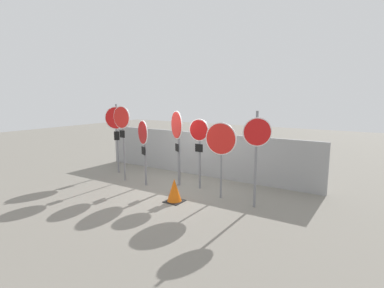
{
  "coord_description": "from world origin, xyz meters",
  "views": [
    {
      "loc": [
        5.49,
        -7.45,
        2.87
      ],
      "look_at": [
        0.72,
        0.0,
        1.44
      ],
      "focal_mm": 28.0,
      "sensor_mm": 36.0,
      "label": 1
    }
  ],
  "objects": [
    {
      "name": "stop_sign_1",
      "position": [
        -1.79,
        -0.38,
        1.95
      ],
      "size": [
        0.75,
        0.12,
        2.54
      ],
      "rotation": [
        0.0,
        0.0,
        -0.03
      ],
      "color": "slate",
      "rests_on": "ground"
    },
    {
      "name": "stop_sign_5",
      "position": [
        1.79,
        -0.19,
        1.6
      ],
      "size": [
        0.9,
        0.15,
        2.16
      ],
      "rotation": [
        0.0,
        0.0,
        0.09
      ],
      "color": "slate",
      "rests_on": "ground"
    },
    {
      "name": "stop_sign_2",
      "position": [
        -0.86,
        -0.38,
        1.51
      ],
      "size": [
        0.7,
        0.38,
        2.11
      ],
      "rotation": [
        0.0,
        0.0,
        -0.48
      ],
      "color": "slate",
      "rests_on": "ground"
    },
    {
      "name": "traffic_cone_0",
      "position": [
        0.85,
        -1.09,
        0.32
      ],
      "size": [
        0.48,
        0.48,
        0.64
      ],
      "color": "black",
      "rests_on": "ground"
    },
    {
      "name": "stop_sign_3",
      "position": [
        0.06,
        0.18,
        1.68
      ],
      "size": [
        0.75,
        0.51,
        2.4
      ],
      "rotation": [
        0.0,
        0.0,
        -0.59
      ],
      "color": "slate",
      "rests_on": "ground"
    },
    {
      "name": "stop_sign_6",
      "position": [
        2.87,
        -0.33,
        1.75
      ],
      "size": [
        0.62,
        0.43,
        2.5
      ],
      "rotation": [
        0.0,
        0.0,
        0.59
      ],
      "color": "slate",
      "rests_on": "ground"
    },
    {
      "name": "fence_back",
      "position": [
        0.0,
        1.68,
        0.78
      ],
      "size": [
        8.59,
        0.12,
        1.57
      ],
      "color": "gray",
      "rests_on": "ground"
    },
    {
      "name": "stop_sign_4",
      "position": [
        0.82,
        0.26,
        1.58
      ],
      "size": [
        0.68,
        0.12,
        2.19
      ],
      "rotation": [
        0.0,
        0.0,
        0.0
      ],
      "color": "slate",
      "rests_on": "ground"
    },
    {
      "name": "stop_sign_0",
      "position": [
        -2.76,
        0.29,
        1.83
      ],
      "size": [
        0.76,
        0.41,
        2.57
      ],
      "rotation": [
        0.0,
        0.0,
        0.48
      ],
      "color": "slate",
      "rests_on": "ground"
    },
    {
      "name": "ground_plane",
      "position": [
        0.0,
        0.0,
        0.0
      ],
      "size": [
        40.0,
        40.0,
        0.0
      ],
      "primitive_type": "plane",
      "color": "gray"
    }
  ]
}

